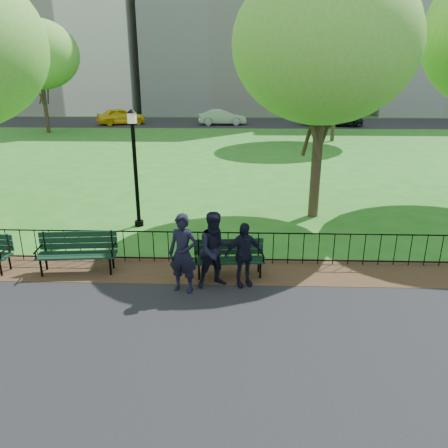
{
  "coord_description": "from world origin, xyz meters",
  "views": [
    {
      "loc": [
        0.88,
        -8.74,
        4.93
      ],
      "look_at": [
        0.51,
        1.5,
        1.3
      ],
      "focal_mm": 35.0,
      "sensor_mm": 36.0,
      "label": 1
    }
  ],
  "objects_px": {
    "park_bench_left_a": "(77,248)",
    "lamppost": "(135,165)",
    "tree_near_e": "(325,44)",
    "tree_far_w": "(38,55)",
    "person_right": "(243,255)",
    "sedan_dark": "(332,117)",
    "sedan_silver": "(222,117)",
    "tree_far_e": "(341,34)",
    "taxi": "(121,116)",
    "person_mid": "(216,250)",
    "park_bench_main": "(221,254)",
    "person_left": "(183,253)"
  },
  "relations": [
    {
      "from": "tree_far_e",
      "to": "sedan_silver",
      "type": "height_order",
      "value": "tree_far_e"
    },
    {
      "from": "tree_far_w",
      "to": "park_bench_left_a",
      "type": "bearing_deg",
      "value": -65.66
    },
    {
      "from": "sedan_dark",
      "to": "sedan_silver",
      "type": "bearing_deg",
      "value": 99.55
    },
    {
      "from": "tree_near_e",
      "to": "person_right",
      "type": "xyz_separation_m",
      "value": [
        -2.51,
        -5.39,
        -4.87
      ]
    },
    {
      "from": "park_bench_main",
      "to": "tree_far_e",
      "type": "bearing_deg",
      "value": 66.87
    },
    {
      "from": "lamppost",
      "to": "taxi",
      "type": "distance_m",
      "value": 29.18
    },
    {
      "from": "lamppost",
      "to": "sedan_dark",
      "type": "bearing_deg",
      "value": 67.01
    },
    {
      "from": "park_bench_left_a",
      "to": "tree_far_w",
      "type": "bearing_deg",
      "value": 108.84
    },
    {
      "from": "sedan_silver",
      "to": "person_left",
      "type": "bearing_deg",
      "value": 175.82
    },
    {
      "from": "park_bench_left_a",
      "to": "lamppost",
      "type": "xyz_separation_m",
      "value": [
        0.78,
        3.5,
        1.43
      ]
    },
    {
      "from": "tree_far_w",
      "to": "park_bench_main",
      "type": "bearing_deg",
      "value": -59.41
    },
    {
      "from": "tree_far_w",
      "to": "person_right",
      "type": "relative_size",
      "value": 5.48
    },
    {
      "from": "person_right",
      "to": "park_bench_main",
      "type": "bearing_deg",
      "value": 119.67
    },
    {
      "from": "park_bench_left_a",
      "to": "tree_near_e",
      "type": "bearing_deg",
      "value": 29.62
    },
    {
      "from": "tree_near_e",
      "to": "person_right",
      "type": "height_order",
      "value": "tree_near_e"
    },
    {
      "from": "person_mid",
      "to": "tree_far_e",
      "type": "bearing_deg",
      "value": 52.32
    },
    {
      "from": "tree_far_e",
      "to": "person_mid",
      "type": "relative_size",
      "value": 5.6
    },
    {
      "from": "tree_far_e",
      "to": "person_right",
      "type": "bearing_deg",
      "value": -106.17
    },
    {
      "from": "park_bench_main",
      "to": "tree_far_w",
      "type": "distance_m",
      "value": 30.68
    },
    {
      "from": "park_bench_left_a",
      "to": "person_left",
      "type": "height_order",
      "value": "person_left"
    },
    {
      "from": "park_bench_main",
      "to": "sedan_silver",
      "type": "xyz_separation_m",
      "value": [
        -1.23,
        31.77,
        0.14
      ]
    },
    {
      "from": "person_left",
      "to": "person_right",
      "type": "relative_size",
      "value": 1.19
    },
    {
      "from": "park_bench_left_a",
      "to": "taxi",
      "type": "relative_size",
      "value": 0.45
    },
    {
      "from": "person_right",
      "to": "sedan_silver",
      "type": "relative_size",
      "value": 0.36
    },
    {
      "from": "tree_far_e",
      "to": "taxi",
      "type": "bearing_deg",
      "value": 152.43
    },
    {
      "from": "person_mid",
      "to": "taxi",
      "type": "height_order",
      "value": "person_mid"
    },
    {
      "from": "lamppost",
      "to": "tree_far_e",
      "type": "height_order",
      "value": "tree_far_e"
    },
    {
      "from": "tree_near_e",
      "to": "sedan_dark",
      "type": "height_order",
      "value": "tree_near_e"
    },
    {
      "from": "person_right",
      "to": "sedan_dark",
      "type": "relative_size",
      "value": 0.28
    },
    {
      "from": "park_bench_left_a",
      "to": "tree_near_e",
      "type": "height_order",
      "value": "tree_near_e"
    },
    {
      "from": "person_mid",
      "to": "sedan_dark",
      "type": "height_order",
      "value": "person_mid"
    },
    {
      "from": "tree_near_e",
      "to": "taxi",
      "type": "xyz_separation_m",
      "value": [
        -13.84,
        26.82,
        -4.91
      ]
    },
    {
      "from": "sedan_dark",
      "to": "tree_near_e",
      "type": "bearing_deg",
      "value": 178.0
    },
    {
      "from": "person_left",
      "to": "lamppost",
      "type": "bearing_deg",
      "value": 130.49
    },
    {
      "from": "person_mid",
      "to": "person_right",
      "type": "distance_m",
      "value": 0.67
    },
    {
      "from": "taxi",
      "to": "sedan_silver",
      "type": "distance_m",
      "value": 9.55
    },
    {
      "from": "park_bench_left_a",
      "to": "person_right",
      "type": "xyz_separation_m",
      "value": [
        4.23,
        -0.65,
        0.17
      ]
    },
    {
      "from": "park_bench_main",
      "to": "taxi",
      "type": "relative_size",
      "value": 0.4
    },
    {
      "from": "person_mid",
      "to": "person_right",
      "type": "relative_size",
      "value": 1.17
    },
    {
      "from": "park_bench_left_a",
      "to": "sedan_dark",
      "type": "height_order",
      "value": "sedan_dark"
    },
    {
      "from": "person_left",
      "to": "taxi",
      "type": "bearing_deg",
      "value": 122.79
    },
    {
      "from": "park_bench_main",
      "to": "person_mid",
      "type": "distance_m",
      "value": 0.64
    },
    {
      "from": "tree_near_e",
      "to": "tree_far_w",
      "type": "xyz_separation_m",
      "value": [
        -18.42,
        21.08,
        0.35
      ]
    },
    {
      "from": "lamppost",
      "to": "sedan_dark",
      "type": "distance_m",
      "value": 30.37
    },
    {
      "from": "tree_far_e",
      "to": "sedan_dark",
      "type": "distance_m",
      "value": 11.38
    },
    {
      "from": "person_left",
      "to": "sedan_silver",
      "type": "xyz_separation_m",
      "value": [
        -0.39,
        32.57,
        -0.22
      ]
    },
    {
      "from": "park_bench_left_a",
      "to": "tree_near_e",
      "type": "relative_size",
      "value": 0.25
    },
    {
      "from": "tree_far_w",
      "to": "person_right",
      "type": "height_order",
      "value": "tree_far_w"
    },
    {
      "from": "park_bench_main",
      "to": "sedan_dark",
      "type": "height_order",
      "value": "sedan_dark"
    },
    {
      "from": "tree_near_e",
      "to": "sedan_silver",
      "type": "relative_size",
      "value": 1.86
    }
  ]
}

